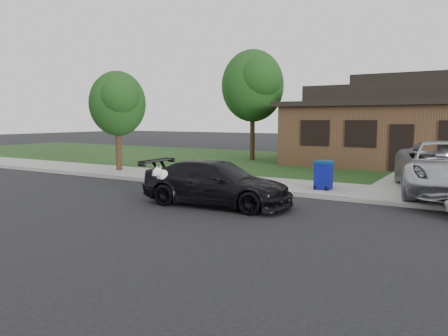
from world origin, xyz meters
The scene contains 11 objects.
ground centered at (0.00, 0.00, 0.00)m, with size 120.00×120.00×0.00m, color black.
sidewalk centered at (0.00, 5.00, 0.06)m, with size 60.00×3.00×0.12m, color gray.
curb centered at (0.00, 3.50, 0.06)m, with size 60.00×0.12×0.12m, color gray.
lawn centered at (0.00, 13.00, 0.07)m, with size 60.00×13.00×0.13m, color #193814.
driveway centered at (6.00, 10.00, 0.07)m, with size 4.50×13.00×0.14m, color gray.
sedan centered at (0.56, 0.92, 0.66)m, with size 4.63×2.31×1.31m.
minivan centered at (6.19, 5.67, 0.97)m, with size 2.77×6.01×1.67m, color #AFB1B6.
recycling_bin centered at (2.53, 4.71, 0.62)m, with size 0.63×0.65×0.98m.
house centered at (4.00, 15.00, 2.13)m, with size 12.60×8.60×4.65m.
tree_0 centered at (-4.34, 12.88, 4.48)m, with size 3.78×3.60×6.34m.
tree_2 centered at (-7.38, 5.11, 3.27)m, with size 2.73×2.60×4.59m.
Camera 1 is at (7.23, -9.73, 2.52)m, focal length 35.00 mm.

